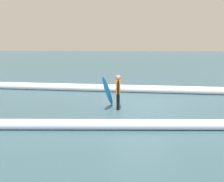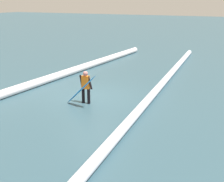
# 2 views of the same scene
# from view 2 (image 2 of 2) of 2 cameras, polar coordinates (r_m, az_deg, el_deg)

# --- Properties ---
(ground_plane) EXTENTS (153.53, 153.53, 0.00)m
(ground_plane) POSITION_cam_2_polar(r_m,az_deg,el_deg) (14.42, -4.03, -1.06)
(ground_plane) COLOR #325360
(surfer) EXTENTS (0.22, 0.65, 1.51)m
(surfer) POSITION_cam_2_polar(r_m,az_deg,el_deg) (13.25, -5.14, 1.08)
(surfer) COLOR black
(surfer) RESTS_ON ground_plane
(surfboard) EXTENTS (0.47, 1.69, 1.55)m
(surfboard) POSITION_cam_2_polar(r_m,az_deg,el_deg) (12.90, -6.09, 0.22)
(surfboard) COLOR #268CE5
(surfboard) RESTS_ON ground_plane
(wave_crest_foreground) EXTENTS (25.22, 1.96, 0.43)m
(wave_crest_foreground) POSITION_cam_2_polar(r_m,az_deg,el_deg) (16.49, -14.45, 1.58)
(wave_crest_foreground) COLOR white
(wave_crest_foreground) RESTS_ON ground_plane
(wave_crest_midground) EXTENTS (25.78, 2.20, 0.36)m
(wave_crest_midground) POSITION_cam_2_polar(r_m,az_deg,el_deg) (14.11, 7.78, -0.84)
(wave_crest_midground) COLOR white
(wave_crest_midground) RESTS_ON ground_plane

